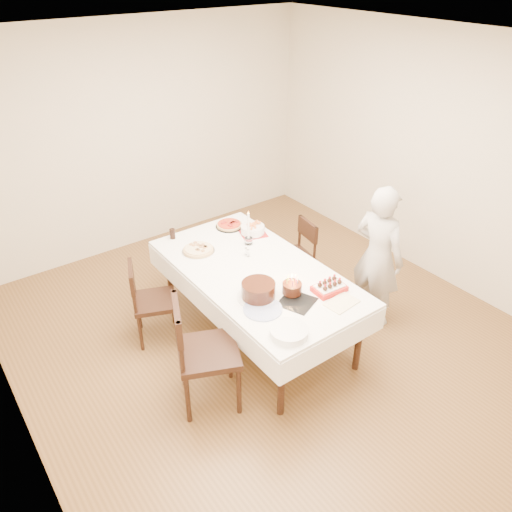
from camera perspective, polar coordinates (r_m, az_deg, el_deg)
floor at (r=5.04m, az=1.34°, el=-8.97°), size 5.00×5.00×0.00m
wall_back at (r=6.30m, az=-12.83°, el=13.01°), size 4.50×0.04×2.70m
wall_right at (r=5.84m, az=19.64°, el=10.47°), size 0.04×5.00×2.70m
ceiling at (r=3.87m, az=1.88°, el=22.97°), size 5.00×5.00×0.00m
dining_table at (r=4.83m, az=-0.00°, el=-5.35°), size 1.80×2.40×0.75m
chair_right_savory at (r=5.47m, az=4.23°, el=-0.14°), size 0.48×0.48×0.82m
chair_left_savory at (r=4.87m, az=-11.49°, el=-5.10°), size 0.56×0.56×0.85m
chair_left_dessert at (r=4.11m, az=-5.47°, el=-10.91°), size 0.70×0.70×1.03m
person at (r=4.97m, az=13.75°, el=-0.11°), size 0.42×0.58×1.49m
pizza_white at (r=4.92m, az=-6.60°, el=0.72°), size 0.42×0.42×0.04m
pizza_pepperoni at (r=5.35m, az=-3.07°, el=3.57°), size 0.32×0.32×0.04m
red_placemat at (r=5.22m, az=-0.36°, el=2.61°), size 0.32×0.32×0.01m
pasta_bowl at (r=5.20m, az=-0.39°, el=3.07°), size 0.26×0.26×0.08m
taper_candle at (r=4.94m, az=-0.87°, el=3.25°), size 0.10×0.10×0.37m
shaker_pair at (r=4.80m, az=-0.89°, el=0.34°), size 0.07×0.07×0.08m
cola_glass at (r=5.17m, az=-9.53°, el=2.52°), size 0.06×0.06×0.11m
layer_cake at (r=4.23m, az=0.28°, el=-3.95°), size 0.46×0.46×0.14m
cake_board at (r=4.23m, az=4.69°, el=-5.26°), size 0.36×0.36×0.01m
birthday_cake at (r=4.27m, az=4.15°, el=-3.31°), size 0.19×0.19×0.16m
strawberry_box at (r=4.37m, az=8.38°, el=-3.59°), size 0.30×0.21×0.07m
box_lid at (r=4.26m, az=9.75°, el=-5.36°), size 0.30×0.21×0.02m
plate_stack at (r=3.88m, az=3.78°, el=-8.64°), size 0.33×0.33×0.06m
china_plate at (r=4.13m, az=0.78°, el=-6.08°), size 0.35×0.35×0.01m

